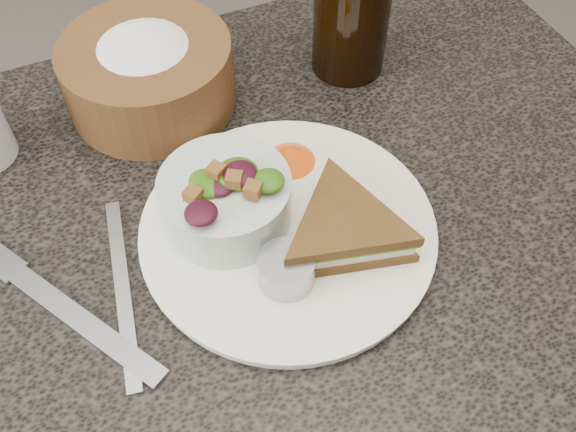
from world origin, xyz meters
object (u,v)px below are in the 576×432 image
(dining_table, at_px, (257,378))
(bread_basket, at_px, (147,65))
(dinner_plate, at_px, (288,230))
(salad_bowl, at_px, (225,193))
(cola_glass, at_px, (352,13))
(sandwich, at_px, (344,229))
(dressing_ramekin, at_px, (286,270))

(dining_table, relative_size, bread_basket, 5.14)
(dinner_plate, height_order, salad_bowl, salad_bowl)
(salad_bowl, relative_size, cola_glass, 0.85)
(bread_basket, bearing_deg, sandwich, -68.76)
(sandwich, distance_m, bread_basket, 0.30)
(sandwich, height_order, bread_basket, bread_basket)
(dining_table, height_order, salad_bowl, salad_bowl)
(sandwich, height_order, cola_glass, cola_glass)
(sandwich, distance_m, dressing_ramekin, 0.07)
(salad_bowl, bearing_deg, dining_table, -53.83)
(dining_table, bearing_deg, sandwich, -35.99)
(salad_bowl, xyz_separation_m, cola_glass, (0.22, 0.17, 0.03))
(dining_table, xyz_separation_m, cola_glass, (0.21, 0.19, 0.45))
(salad_bowl, distance_m, bread_basket, 0.21)
(cola_glass, bearing_deg, dressing_ramekin, -127.04)
(dressing_ramekin, bearing_deg, dining_table, 100.39)
(dressing_ramekin, distance_m, bread_basket, 0.30)
(dinner_plate, bearing_deg, cola_glass, 50.36)
(salad_bowl, height_order, dressing_ramekin, salad_bowl)
(dinner_plate, height_order, sandwich, sandwich)
(bread_basket, distance_m, cola_glass, 0.24)
(salad_bowl, relative_size, bread_basket, 0.66)
(dining_table, distance_m, dressing_ramekin, 0.41)
(dinner_plate, bearing_deg, sandwich, -41.85)
(salad_bowl, distance_m, dressing_ramekin, 0.10)
(dining_table, distance_m, cola_glass, 0.53)
(dinner_plate, xyz_separation_m, bread_basket, (-0.07, 0.24, 0.05))
(dinner_plate, relative_size, dressing_ramekin, 5.47)
(dining_table, bearing_deg, dressing_ramekin, -79.61)
(sandwich, distance_m, salad_bowl, 0.12)
(dinner_plate, distance_m, sandwich, 0.06)
(sandwich, bearing_deg, dining_table, 157.72)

